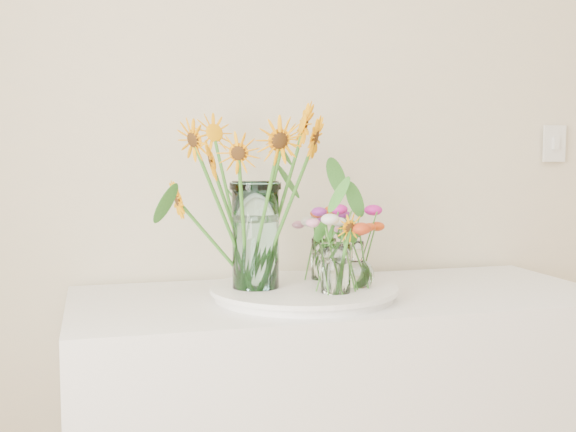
# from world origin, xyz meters

# --- Properties ---
(tray) EXTENTS (0.46, 0.46, 0.02)m
(tray) POSITION_xyz_m (-0.62, 1.90, 0.91)
(tray) COLOR white
(tray) RESTS_ON counter
(mason_jar) EXTENTS (0.14, 0.14, 0.28)m
(mason_jar) POSITION_xyz_m (-0.75, 1.92, 1.06)
(mason_jar) COLOR #B2E9E8
(mason_jar) RESTS_ON tray
(sunflower_bouquet) EXTENTS (0.84, 0.84, 0.48)m
(sunflower_bouquet) POSITION_xyz_m (-0.75, 1.92, 1.17)
(sunflower_bouquet) COLOR #FE9F05
(sunflower_bouquet) RESTS_ON tray
(small_vase_a) EXTENTS (0.09, 0.09, 0.13)m
(small_vase_a) POSITION_xyz_m (-0.57, 1.81, 0.99)
(small_vase_a) COLOR white
(small_vase_a) RESTS_ON tray
(wildflower_posy_a) EXTENTS (0.20, 0.20, 0.22)m
(wildflower_posy_a) POSITION_xyz_m (-0.57, 1.81, 1.03)
(wildflower_posy_a) COLOR #D24412
(wildflower_posy_a) RESTS_ON tray
(small_vase_b) EXTENTS (0.11, 0.11, 0.12)m
(small_vase_b) POSITION_xyz_m (-0.49, 1.86, 0.99)
(small_vase_b) COLOR white
(small_vase_b) RESTS_ON tray
(wildflower_posy_b) EXTENTS (0.20, 0.20, 0.21)m
(wildflower_posy_b) POSITION_xyz_m (-0.49, 1.86, 1.03)
(wildflower_posy_b) COLOR #D24412
(wildflower_posy_b) RESTS_ON tray
(small_vase_c) EXTENTS (0.09, 0.09, 0.12)m
(small_vase_c) POSITION_xyz_m (-0.54, 1.99, 0.98)
(small_vase_c) COLOR white
(small_vase_c) RESTS_ON tray
(wildflower_posy_c) EXTENTS (0.21, 0.21, 0.21)m
(wildflower_posy_c) POSITION_xyz_m (-0.54, 1.99, 1.03)
(wildflower_posy_c) COLOR #D24412
(wildflower_posy_c) RESTS_ON tray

